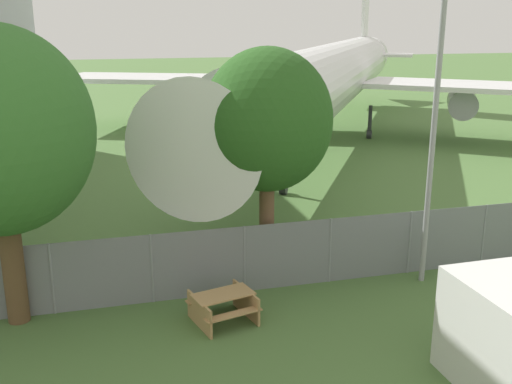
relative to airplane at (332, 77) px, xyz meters
The scene contains 5 objects.
perimeter_fence 21.75m from the airplane, 111.84° to the right, with size 56.07×0.07×1.94m.
airplane is the anchor object (origin of this frame).
picnic_bench_near_cabin 24.67m from the airplane, 118.09° to the right, with size 1.80×1.72×0.76m.
tree_near_hangar 21.72m from the airplane, 116.68° to the right, with size 3.60×3.60×6.72m.
light_mast 21.34m from the airplane, 104.54° to the right, with size 0.44×0.44×9.34m.
Camera 1 is at (-6.22, -4.23, 7.36)m, focal length 42.00 mm.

